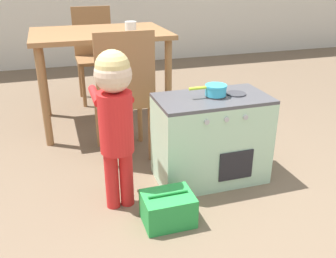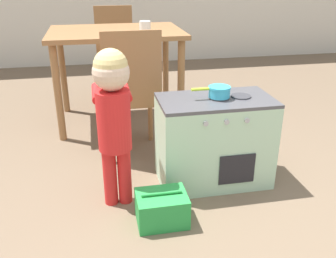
# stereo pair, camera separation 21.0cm
# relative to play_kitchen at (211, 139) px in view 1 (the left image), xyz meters

# --- Properties ---
(play_kitchen) EXTENTS (0.67, 0.39, 0.55)m
(play_kitchen) POSITION_rel_play_kitchen_xyz_m (0.00, 0.00, 0.00)
(play_kitchen) COLOR #B2DBB7
(play_kitchen) RESTS_ON ground_plane
(toy_pot) EXTENTS (0.23, 0.13, 0.06)m
(toy_pot) POSITION_rel_play_kitchen_xyz_m (0.01, 0.00, 0.32)
(toy_pot) COLOR #38B2D6
(toy_pot) RESTS_ON play_kitchen
(child_figure) EXTENTS (0.21, 0.35, 0.89)m
(child_figure) POSITION_rel_play_kitchen_xyz_m (-0.60, -0.13, 0.31)
(child_figure) COLOR red
(child_figure) RESTS_ON ground_plane
(toy_basket) EXTENTS (0.26, 0.20, 0.18)m
(toy_basket) POSITION_rel_play_kitchen_xyz_m (-0.39, -0.36, -0.19)
(toy_basket) COLOR green
(toy_basket) RESTS_ON ground_plane
(dining_table) EXTENTS (1.06, 0.76, 0.78)m
(dining_table) POSITION_rel_play_kitchen_xyz_m (-0.49, 1.13, 0.39)
(dining_table) COLOR olive
(dining_table) RESTS_ON ground_plane
(dining_chair_near) EXTENTS (0.38, 0.38, 0.90)m
(dining_chair_near) POSITION_rel_play_kitchen_xyz_m (-0.45, 0.44, 0.20)
(dining_chair_near) COLOR olive
(dining_chair_near) RESTS_ON ground_plane
(dining_chair_far) EXTENTS (0.38, 0.38, 0.90)m
(dining_chair_far) POSITION_rel_play_kitchen_xyz_m (-0.46, 1.81, 0.20)
(dining_chair_far) COLOR olive
(dining_chair_far) RESTS_ON ground_plane
(cup_on_table) EXTENTS (0.09, 0.09, 0.09)m
(cup_on_table) POSITION_rel_play_kitchen_xyz_m (-0.28, 0.94, 0.55)
(cup_on_table) COLOR white
(cup_on_table) RESTS_ON dining_table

